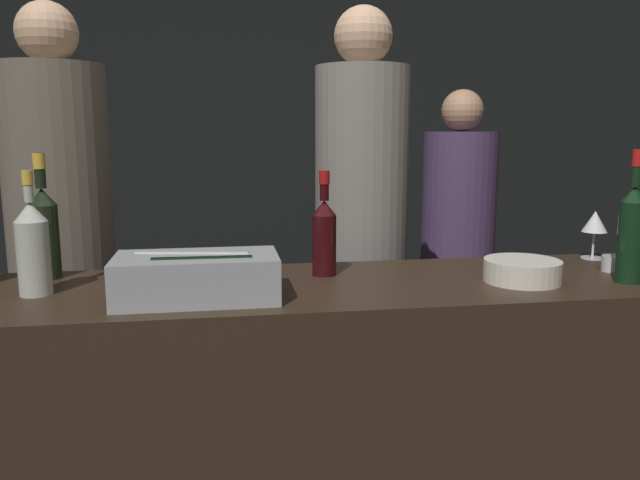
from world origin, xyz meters
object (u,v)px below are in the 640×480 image
red_wine_bottle_burgundy (632,230)px  candle_votive (613,264)px  bowl_white (522,270)px  red_wine_bottle_tall (324,233)px  ice_bin_with_bottles (197,275)px  rose_wine_bottle (33,246)px  wine_glass (595,223)px  person_blond_tee (62,235)px  person_in_hoodie (361,231)px  person_grey_polo (458,232)px  champagne_bottle (44,229)px

red_wine_bottle_burgundy → candle_votive: bearing=71.3°
bowl_white → red_wine_bottle_tall: size_ratio=0.69×
bowl_white → candle_votive: bearing=13.3°
ice_bin_with_bottles → rose_wine_bottle: size_ratio=1.26×
wine_glass → person_blond_tee: 1.87m
bowl_white → person_blond_tee: bearing=152.4°
person_in_hoodie → red_wine_bottle_tall: bearing=-116.1°
ice_bin_with_bottles → person_grey_polo: person_grey_polo is taller
red_wine_bottle_tall → ice_bin_with_bottles: bearing=-148.8°
red_wine_bottle_burgundy → rose_wine_bottle: red_wine_bottle_burgundy is taller
ice_bin_with_bottles → rose_wine_bottle: rose_wine_bottle is taller
wine_glass → red_wine_bottle_burgundy: 0.34m
ice_bin_with_bottles → person_in_hoodie: person_in_hoodie is taller
ice_bin_with_bottles → bowl_white: size_ratio=1.90×
bowl_white → person_grey_polo: 1.48m
red_wine_bottle_burgundy → red_wine_bottle_tall: (-0.84, 0.23, -0.02)m
rose_wine_bottle → red_wine_bottle_burgundy: bearing=-4.4°
wine_glass → champagne_bottle: (-1.74, -0.01, 0.03)m
rose_wine_bottle → person_in_hoodie: bearing=29.5°
candle_votive → person_in_hoodie: 0.87m
person_in_hoodie → person_blond_tee: person_blond_tee is taller
wine_glass → candle_votive: size_ratio=2.35×
bowl_white → red_wine_bottle_burgundy: bearing=-10.5°
bowl_white → rose_wine_bottle: rose_wine_bottle is taller
bowl_white → person_in_hoodie: person_in_hoodie is taller
candle_votive → champagne_bottle: champagne_bottle is taller
person_blond_tee → champagne_bottle: bearing=164.1°
ice_bin_with_bottles → red_wine_bottle_tall: 0.43m
candle_votive → person_blond_tee: bearing=159.4°
wine_glass → rose_wine_bottle: rose_wine_bottle is taller
person_in_hoodie → person_blond_tee: bearing=173.8°
red_wine_bottle_burgundy → champagne_bottle: (-1.64, 0.32, -0.00)m
red_wine_bottle_tall → red_wine_bottle_burgundy: bearing=-15.3°
wine_glass → person_grey_polo: 1.17m
ice_bin_with_bottles → person_grey_polo: (1.28, 1.47, -0.16)m
ice_bin_with_bottles → red_wine_bottle_tall: red_wine_bottle_tall is taller
rose_wine_bottle → person_grey_polo: bearing=38.5°
red_wine_bottle_tall → bowl_white: bearing=-17.9°
bowl_white → wine_glass: size_ratio=1.34×
champagne_bottle → red_wine_bottle_burgundy: bearing=-10.9°
wine_glass → champagne_bottle: 1.74m
rose_wine_bottle → red_wine_bottle_tall: rose_wine_bottle is taller
red_wine_bottle_tall → person_blond_tee: (-0.88, 0.57, -0.08)m
red_wine_bottle_burgundy → person_blond_tee: 1.89m
candle_votive → person_in_hoodie: size_ratio=0.04×
wine_glass → rose_wine_bottle: 1.73m
red_wine_bottle_burgundy → person_in_hoodie: person_in_hoodie is taller
person_in_hoodie → champagne_bottle: bearing=-160.6°
wine_glass → candle_votive: (-0.05, -0.19, -0.10)m
ice_bin_with_bottles → person_in_hoodie: 0.90m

